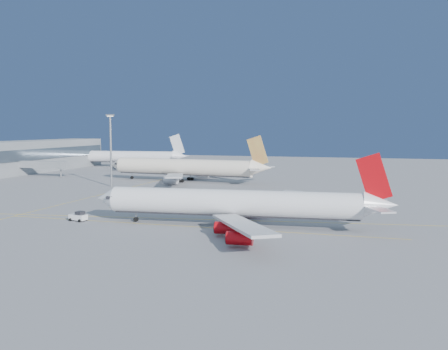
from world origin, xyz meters
TOP-DOWN VIEW (x-y plane):
  - ground at (0.00, 0.00)m, footprint 500.00×500.00m
  - terminal at (-114.93, 85.00)m, footprint 18.40×110.00m
  - jet_bridge at (-93.11, 72.00)m, footprint 23.60×3.60m
  - taxiway_lines at (-14.71, 6.34)m, footprint 118.86×140.00m
  - airliner_virgin at (15.13, -10.51)m, footprint 65.85×59.01m
  - airliner_etihad at (-27.71, 70.83)m, footprint 70.51×64.86m
  - airliner_third at (-84.37, 131.16)m, footprint 67.06×61.63m
  - pushback_tug at (-21.49, -15.18)m, footprint 4.37×3.13m
  - light_mast at (-47.61, 46.88)m, footprint 2.24×2.24m

SIDE VIEW (x-z plane):
  - ground at x=0.00m, z-range 0.00..0.00m
  - taxiway_lines at x=-14.71m, z-range 0.00..0.02m
  - pushback_tug at x=-21.49m, z-range -0.08..2.19m
  - airliner_virgin at x=15.13m, z-range -3.22..13.02m
  - jet_bridge at x=-93.11m, z-range 1.72..8.62m
  - airliner_third at x=-84.37m, z-range -3.55..14.43m
  - airliner_etihad at x=-27.71m, z-range -3.60..14.80m
  - terminal at x=-114.93m, z-range 0.01..15.01m
  - light_mast at x=-47.61m, z-range 2.34..28.31m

